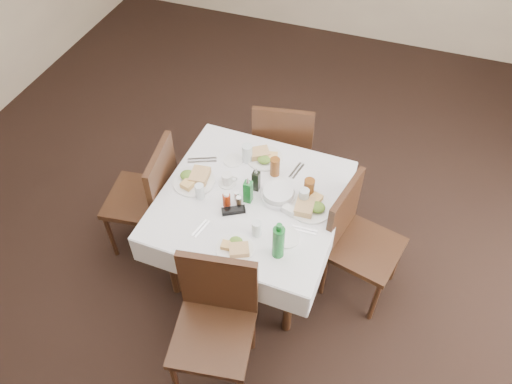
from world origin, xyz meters
TOP-DOWN VIEW (x-y plane):
  - ground_plane at (0.00, 0.00)m, footprint 7.00×7.00m
  - room_shell at (0.00, 0.00)m, footprint 6.04×7.04m
  - dining_table at (0.09, -0.08)m, footprint 1.22×1.22m
  - chair_north at (0.07, 0.73)m, footprint 0.54×0.54m
  - chair_south at (0.15, -0.87)m, footprint 0.54×0.54m
  - chair_east at (0.81, 0.01)m, footprint 0.54×0.54m
  - chair_west at (-0.68, -0.12)m, footprint 0.53×0.53m
  - meal_north at (0.05, 0.30)m, footprint 0.26×0.26m
  - meal_south at (0.15, -0.51)m, footprint 0.23×0.23m
  - meal_east at (0.49, -0.04)m, footprint 0.29×0.29m
  - meal_west at (-0.33, -0.07)m, footprint 0.29×0.29m
  - side_plate_a at (-0.15, 0.21)m, footprint 0.14×0.14m
  - side_plate_b at (0.41, -0.32)m, footprint 0.17×0.17m
  - water_n at (-0.06, 0.25)m, footprint 0.07×0.07m
  - water_s at (0.23, -0.36)m, footprint 0.06×0.06m
  - water_e at (0.43, -0.01)m, footprint 0.07×0.07m
  - water_w at (-0.23, -0.19)m, footprint 0.06×0.06m
  - iced_tea_a at (0.17, 0.18)m, footprint 0.07×0.07m
  - iced_tea_b at (0.45, 0.06)m, footprint 0.07×0.07m
  - bread_basket at (0.26, -0.02)m, footprint 0.23×0.23m
  - oil_cruet_dark at (0.10, 0.01)m, footprint 0.05×0.05m
  - oil_cruet_green at (0.08, -0.11)m, footprint 0.05×0.05m
  - ketchup_bottle at (-0.04, -0.19)m, footprint 0.05×0.05m
  - salt_shaker at (0.01, -0.13)m, footprint 0.03×0.03m
  - pepper_shaker at (0.04, -0.17)m, footprint 0.03×0.03m
  - coffee_mug at (-0.10, -0.01)m, footprint 0.13×0.12m
  - sunglasses at (0.03, -0.24)m, footprint 0.16×0.12m
  - green_bottle at (0.40, -0.46)m, footprint 0.07×0.07m
  - sugar_caddy at (0.37, -0.12)m, footprint 0.10×0.08m
  - cutlery_n at (0.31, 0.26)m, footprint 0.07×0.17m
  - cutlery_s at (-0.12, -0.44)m, footprint 0.07×0.16m
  - cutlery_e at (0.50, -0.23)m, footprint 0.17×0.05m
  - cutlery_w at (-0.36, 0.13)m, footprint 0.21×0.13m

SIDE VIEW (x-z plane):
  - ground_plane at x=0.00m, z-range 0.00..0.00m
  - chair_east at x=0.81m, z-range 0.07..1.02m
  - chair_north at x=0.07m, z-range 0.07..1.05m
  - chair_west at x=-0.68m, z-range 0.07..1.05m
  - chair_south at x=0.15m, z-range 0.07..1.06m
  - dining_table at x=0.09m, z-range 0.29..1.05m
  - cutlery_s at x=-0.12m, z-range 0.76..0.77m
  - cutlery_e at x=0.50m, z-range 0.76..0.77m
  - cutlery_n at x=0.31m, z-range 0.76..0.77m
  - cutlery_w at x=-0.36m, z-range 0.76..0.77m
  - side_plate_a at x=-0.15m, z-range 0.76..0.77m
  - side_plate_b at x=0.41m, z-range 0.76..0.77m
  - sunglasses at x=0.03m, z-range 0.76..0.80m
  - meal_south at x=0.15m, z-range 0.76..0.81m
  - meal_north at x=0.05m, z-range 0.76..0.81m
  - meal_east at x=0.49m, z-range 0.76..0.82m
  - sugar_caddy at x=0.37m, z-range 0.76..0.81m
  - meal_west at x=-0.33m, z-range 0.76..0.82m
  - bread_basket at x=0.26m, z-range 0.76..0.83m
  - salt_shaker at x=0.01m, z-range 0.76..0.84m
  - pepper_shaker at x=0.04m, z-range 0.76..0.84m
  - coffee_mug at x=-0.10m, z-range 0.76..0.85m
  - ketchup_bottle at x=-0.04m, z-range 0.76..0.87m
  - water_w at x=-0.23m, z-range 0.76..0.87m
  - water_s at x=0.23m, z-range 0.76..0.87m
  - water_e at x=0.43m, z-range 0.76..0.89m
  - water_n at x=-0.06m, z-range 0.76..0.90m
  - iced_tea_a at x=0.17m, z-range 0.76..0.90m
  - iced_tea_b at x=0.45m, z-range 0.76..0.91m
  - oil_cruet_dark at x=0.10m, z-range 0.75..0.95m
  - oil_cruet_green at x=0.08m, z-range 0.75..0.96m
  - green_bottle at x=0.40m, z-range 0.75..1.03m
  - room_shell at x=0.00m, z-range 0.31..3.11m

